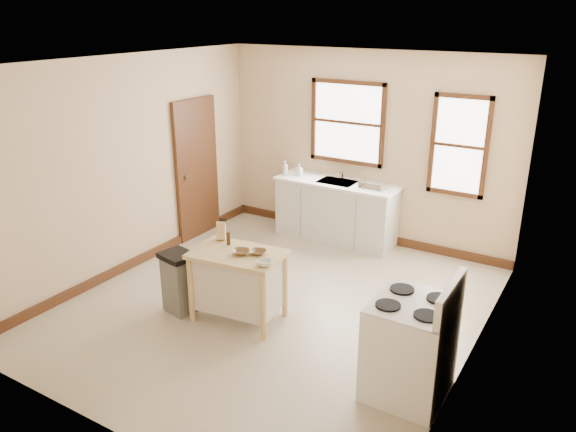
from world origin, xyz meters
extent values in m
plane|color=#B5A990|center=(0.00, 0.00, 0.00)|extent=(5.00, 5.00, 0.00)
plane|color=white|center=(0.00, 0.00, 2.80)|extent=(5.00, 5.00, 0.00)
cube|color=#D9B68F|center=(0.00, 2.50, 1.40)|extent=(4.50, 0.04, 2.80)
cube|color=#D9B68F|center=(-2.25, 0.00, 1.40)|extent=(0.04, 5.00, 2.80)
cube|color=#D9B68F|center=(2.25, 0.00, 1.40)|extent=(0.04, 5.00, 2.80)
cube|color=#3F2211|center=(-2.21, 1.30, 1.05)|extent=(0.06, 0.90, 2.10)
cube|color=#3F2211|center=(0.00, 2.47, 0.06)|extent=(4.50, 0.04, 0.12)
cube|color=#3F2211|center=(-2.22, 0.00, 0.06)|extent=(0.04, 5.00, 0.12)
cylinder|color=silver|center=(-0.30, 2.38, 1.03)|extent=(0.03, 0.03, 0.22)
imported|color=#B2B2B2|center=(-1.14, 2.11, 1.03)|extent=(0.11, 0.11, 0.22)
imported|color=#B2B2B2|center=(-0.94, 2.19, 1.01)|extent=(0.09, 0.09, 0.18)
cylinder|color=#3D2310|center=(-0.39, -0.34, 0.89)|extent=(0.05, 0.05, 0.15)
imported|color=brown|center=(-0.12, -0.48, 0.84)|extent=(0.25, 0.25, 0.05)
imported|color=brown|center=(0.04, -0.38, 0.84)|extent=(0.21, 0.21, 0.04)
imported|color=silver|center=(0.25, -0.59, 0.84)|extent=(0.18, 0.18, 0.05)
camera|label=1|loc=(3.19, -4.97, 3.32)|focal=35.00mm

